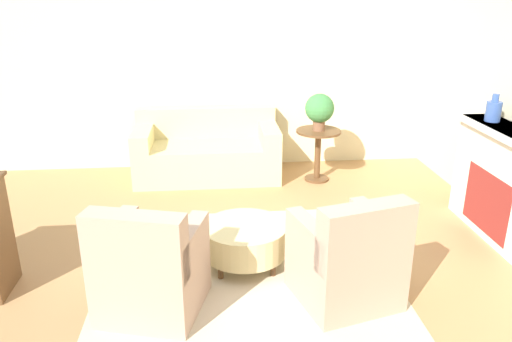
{
  "coord_description": "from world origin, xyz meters",
  "views": [
    {
      "loc": [
        -0.28,
        -4.03,
        2.43
      ],
      "look_at": [
        0.15,
        0.55,
        0.75
      ],
      "focal_mm": 35.0,
      "sensor_mm": 36.0,
      "label": 1
    }
  ],
  "objects_px": {
    "armchair_right": "(348,261)",
    "ottoman_table": "(245,239)",
    "armchair_left": "(150,271)",
    "side_table": "(318,146)",
    "potted_plant_on_side_table": "(320,109)",
    "couch": "(207,153)",
    "vase_mantel_near": "(494,110)"
  },
  "relations": [
    {
      "from": "side_table",
      "to": "potted_plant_on_side_table",
      "type": "distance_m",
      "value": 0.5
    },
    {
      "from": "ottoman_table",
      "to": "potted_plant_on_side_table",
      "type": "height_order",
      "value": "potted_plant_on_side_table"
    },
    {
      "from": "armchair_right",
      "to": "ottoman_table",
      "type": "bearing_deg",
      "value": 139.92
    },
    {
      "from": "ottoman_table",
      "to": "armchair_left",
      "type": "bearing_deg",
      "value": -140.02
    },
    {
      "from": "potted_plant_on_side_table",
      "to": "armchair_right",
      "type": "bearing_deg",
      "value": -96.97
    },
    {
      "from": "couch",
      "to": "armchair_left",
      "type": "height_order",
      "value": "armchair_left"
    },
    {
      "from": "ottoman_table",
      "to": "side_table",
      "type": "height_order",
      "value": "side_table"
    },
    {
      "from": "couch",
      "to": "side_table",
      "type": "relative_size",
      "value": 2.76
    },
    {
      "from": "couch",
      "to": "armchair_right",
      "type": "height_order",
      "value": "armchair_right"
    },
    {
      "from": "couch",
      "to": "potted_plant_on_side_table",
      "type": "xyz_separation_m",
      "value": [
        1.47,
        -0.29,
        0.64
      ]
    },
    {
      "from": "ottoman_table",
      "to": "armchair_right",
      "type": "bearing_deg",
      "value": -40.08
    },
    {
      "from": "armchair_left",
      "to": "ottoman_table",
      "type": "distance_m",
      "value": 1.04
    },
    {
      "from": "side_table",
      "to": "potted_plant_on_side_table",
      "type": "height_order",
      "value": "potted_plant_on_side_table"
    },
    {
      "from": "side_table",
      "to": "vase_mantel_near",
      "type": "distance_m",
      "value": 2.2
    },
    {
      "from": "armchair_left",
      "to": "armchair_right",
      "type": "relative_size",
      "value": 1.0
    },
    {
      "from": "armchair_left",
      "to": "vase_mantel_near",
      "type": "height_order",
      "value": "vase_mantel_near"
    },
    {
      "from": "ottoman_table",
      "to": "potted_plant_on_side_table",
      "type": "distance_m",
      "value": 2.5
    },
    {
      "from": "potted_plant_on_side_table",
      "to": "side_table",
      "type": "bearing_deg",
      "value": 0.0
    },
    {
      "from": "armchair_right",
      "to": "ottoman_table",
      "type": "distance_m",
      "value": 1.04
    },
    {
      "from": "side_table",
      "to": "potted_plant_on_side_table",
      "type": "bearing_deg",
      "value": 0.0
    },
    {
      "from": "armchair_left",
      "to": "armchair_right",
      "type": "xyz_separation_m",
      "value": [
        1.58,
        0.0,
        0.0
      ]
    },
    {
      "from": "ottoman_table",
      "to": "potted_plant_on_side_table",
      "type": "xyz_separation_m",
      "value": [
        1.13,
        2.11,
        0.71
      ]
    },
    {
      "from": "armchair_left",
      "to": "ottoman_table",
      "type": "xyz_separation_m",
      "value": [
        0.79,
        0.66,
        -0.11
      ]
    },
    {
      "from": "armchair_right",
      "to": "vase_mantel_near",
      "type": "distance_m",
      "value": 2.47
    },
    {
      "from": "couch",
      "to": "potted_plant_on_side_table",
      "type": "height_order",
      "value": "potted_plant_on_side_table"
    },
    {
      "from": "ottoman_table",
      "to": "potted_plant_on_side_table",
      "type": "bearing_deg",
      "value": 61.94
    },
    {
      "from": "armchair_left",
      "to": "ottoman_table",
      "type": "height_order",
      "value": "armchair_left"
    },
    {
      "from": "armchair_left",
      "to": "potted_plant_on_side_table",
      "type": "height_order",
      "value": "potted_plant_on_side_table"
    },
    {
      "from": "couch",
      "to": "vase_mantel_near",
      "type": "xyz_separation_m",
      "value": [
        2.99,
        -1.69,
        0.92
      ]
    },
    {
      "from": "couch",
      "to": "potted_plant_on_side_table",
      "type": "distance_m",
      "value": 1.63
    },
    {
      "from": "armchair_right",
      "to": "side_table",
      "type": "xyz_separation_m",
      "value": [
        0.34,
        2.78,
        0.1
      ]
    },
    {
      "from": "armchair_left",
      "to": "ottoman_table",
      "type": "relative_size",
      "value": 1.2
    }
  ]
}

